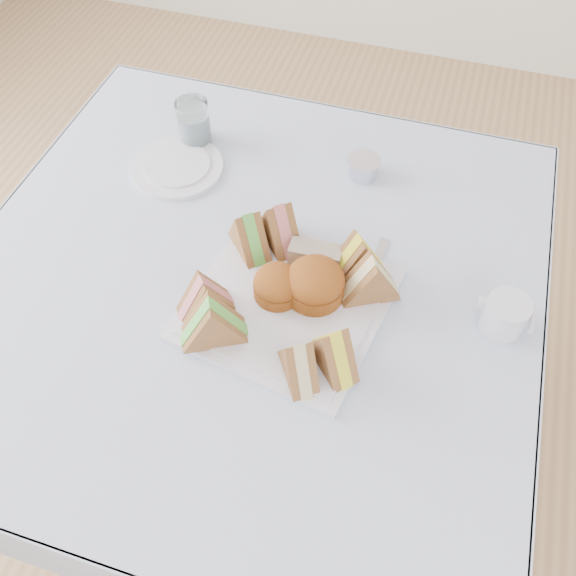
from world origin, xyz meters
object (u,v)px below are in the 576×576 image
(water_glass, at_px, (194,123))
(creamer_jug, at_px, (505,315))
(table, at_px, (257,377))
(serving_plate, at_px, (288,304))

(water_glass, relative_size, creamer_jug, 1.38)
(table, distance_m, water_glass, 0.57)
(serving_plate, xyz_separation_m, water_glass, (-0.31, 0.35, 0.04))
(serving_plate, xyz_separation_m, creamer_jug, (0.35, 0.07, 0.03))
(creamer_jug, bearing_deg, table, -172.53)
(table, relative_size, serving_plate, 2.89)
(table, relative_size, water_glass, 9.16)
(table, relative_size, creamer_jug, 12.66)
(serving_plate, relative_size, creamer_jug, 4.38)
(water_glass, bearing_deg, table, -53.85)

